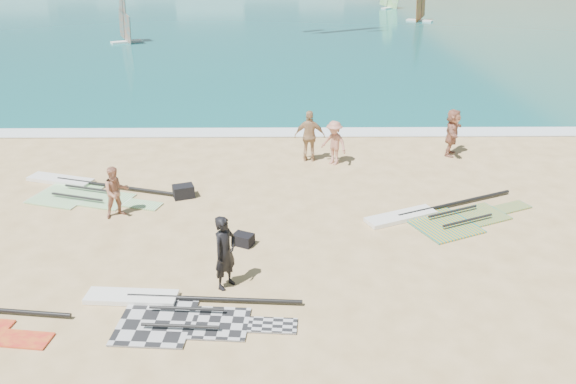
{
  "coord_description": "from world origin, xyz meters",
  "views": [
    {
      "loc": [
        -0.55,
        -10.29,
        7.4
      ],
      "look_at": [
        -0.42,
        4.0,
        1.0
      ],
      "focal_mm": 35.0,
      "sensor_mm": 36.0,
      "label": 1
    }
  ],
  "objects_px": {
    "rig_grey": "(169,310)",
    "person_wetsuit": "(225,253)",
    "rig_green": "(80,189)",
    "rig_orange": "(439,216)",
    "beachgoer_right": "(452,132)",
    "beachgoer_back": "(310,136)",
    "gear_bag_near": "(183,191)",
    "beachgoer_left": "(116,192)",
    "gear_bag_far": "(243,240)",
    "beachgoer_mid": "(334,143)"
  },
  "relations": [
    {
      "from": "gear_bag_far",
      "to": "beachgoer_right",
      "type": "distance_m",
      "value": 10.1
    },
    {
      "from": "gear_bag_far",
      "to": "beachgoer_back",
      "type": "relative_size",
      "value": 0.28
    },
    {
      "from": "beachgoer_back",
      "to": "person_wetsuit",
      "type": "bearing_deg",
      "value": 78.62
    },
    {
      "from": "rig_grey",
      "to": "beachgoer_mid",
      "type": "bearing_deg",
      "value": 68.08
    },
    {
      "from": "gear_bag_far",
      "to": "beachgoer_right",
      "type": "relative_size",
      "value": 0.29
    },
    {
      "from": "rig_green",
      "to": "rig_orange",
      "type": "xyz_separation_m",
      "value": [
        11.16,
        -2.08,
        -0.0
      ]
    },
    {
      "from": "gear_bag_near",
      "to": "beachgoer_left",
      "type": "xyz_separation_m",
      "value": [
        -1.7,
        -1.29,
        0.57
      ]
    },
    {
      "from": "beachgoer_back",
      "to": "rig_green",
      "type": "bearing_deg",
      "value": 23.7
    },
    {
      "from": "rig_green",
      "to": "beachgoer_left",
      "type": "bearing_deg",
      "value": -28.64
    },
    {
      "from": "gear_bag_near",
      "to": "beachgoer_back",
      "type": "height_order",
      "value": "beachgoer_back"
    },
    {
      "from": "rig_grey",
      "to": "person_wetsuit",
      "type": "distance_m",
      "value": 1.77
    },
    {
      "from": "person_wetsuit",
      "to": "beachgoer_right",
      "type": "relative_size",
      "value": 1.02
    },
    {
      "from": "gear_bag_far",
      "to": "beachgoer_back",
      "type": "xyz_separation_m",
      "value": [
        2.04,
        6.28,
        0.79
      ]
    },
    {
      "from": "rig_grey",
      "to": "gear_bag_far",
      "type": "relative_size",
      "value": 9.41
    },
    {
      "from": "gear_bag_far",
      "to": "beachgoer_back",
      "type": "bearing_deg",
      "value": 72.01
    },
    {
      "from": "gear_bag_far",
      "to": "beachgoer_left",
      "type": "bearing_deg",
      "value": 154.93
    },
    {
      "from": "rig_green",
      "to": "person_wetsuit",
      "type": "relative_size",
      "value": 2.92
    },
    {
      "from": "beachgoer_right",
      "to": "person_wetsuit",
      "type": "bearing_deg",
      "value": 160.32
    },
    {
      "from": "rig_grey",
      "to": "rig_green",
      "type": "distance_m",
      "value": 7.74
    },
    {
      "from": "rig_green",
      "to": "beachgoer_back",
      "type": "height_order",
      "value": "beachgoer_back"
    },
    {
      "from": "rig_grey",
      "to": "beachgoer_back",
      "type": "height_order",
      "value": "beachgoer_back"
    },
    {
      "from": "rig_grey",
      "to": "beachgoer_right",
      "type": "relative_size",
      "value": 2.76
    },
    {
      "from": "beachgoer_mid",
      "to": "beachgoer_right",
      "type": "relative_size",
      "value": 0.91
    },
    {
      "from": "gear_bag_near",
      "to": "beachgoer_mid",
      "type": "height_order",
      "value": "beachgoer_mid"
    },
    {
      "from": "rig_grey",
      "to": "beachgoer_right",
      "type": "height_order",
      "value": "beachgoer_right"
    },
    {
      "from": "rig_orange",
      "to": "beachgoer_right",
      "type": "xyz_separation_m",
      "value": [
        1.77,
        5.32,
        0.84
      ]
    },
    {
      "from": "rig_green",
      "to": "rig_orange",
      "type": "height_order",
      "value": "rig_green"
    },
    {
      "from": "person_wetsuit",
      "to": "beachgoer_right",
      "type": "xyz_separation_m",
      "value": [
        7.65,
        8.8,
        -0.01
      ]
    },
    {
      "from": "rig_green",
      "to": "person_wetsuit",
      "type": "distance_m",
      "value": 7.71
    },
    {
      "from": "rig_green",
      "to": "gear_bag_far",
      "type": "bearing_deg",
      "value": -15.57
    },
    {
      "from": "rig_grey",
      "to": "gear_bag_near",
      "type": "bearing_deg",
      "value": 100.08
    },
    {
      "from": "beachgoer_right",
      "to": "beachgoer_left",
      "type": "bearing_deg",
      "value": 135.81
    },
    {
      "from": "gear_bag_far",
      "to": "beachgoer_right",
      "type": "height_order",
      "value": "beachgoer_right"
    },
    {
      "from": "rig_orange",
      "to": "gear_bag_near",
      "type": "bearing_deg",
      "value": 144.47
    },
    {
      "from": "rig_orange",
      "to": "beachgoer_left",
      "type": "distance_m",
      "value": 9.42
    },
    {
      "from": "gear_bag_near",
      "to": "beachgoer_left",
      "type": "bearing_deg",
      "value": -142.7
    },
    {
      "from": "gear_bag_far",
      "to": "person_wetsuit",
      "type": "bearing_deg",
      "value": -97.78
    },
    {
      "from": "rig_orange",
      "to": "beachgoer_right",
      "type": "relative_size",
      "value": 2.95
    },
    {
      "from": "gear_bag_far",
      "to": "beachgoer_left",
      "type": "distance_m",
      "value": 4.21
    },
    {
      "from": "beachgoer_mid",
      "to": "gear_bag_near",
      "type": "bearing_deg",
      "value": -108.81
    },
    {
      "from": "person_wetsuit",
      "to": "beachgoer_back",
      "type": "distance_m",
      "value": 8.55
    },
    {
      "from": "beachgoer_back",
      "to": "rig_grey",
      "type": "bearing_deg",
      "value": 73.65
    },
    {
      "from": "gear_bag_near",
      "to": "beachgoer_mid",
      "type": "relative_size",
      "value": 0.39
    },
    {
      "from": "rig_grey",
      "to": "person_wetsuit",
      "type": "xyz_separation_m",
      "value": [
        1.17,
        1.01,
        0.85
      ]
    },
    {
      "from": "gear_bag_far",
      "to": "gear_bag_near",
      "type": "bearing_deg",
      "value": 124.17
    },
    {
      "from": "rig_grey",
      "to": "beachgoer_left",
      "type": "xyz_separation_m",
      "value": [
        -2.33,
        4.73,
        0.72
      ]
    },
    {
      "from": "rig_orange",
      "to": "gear_bag_far",
      "type": "height_order",
      "value": "gear_bag_far"
    },
    {
      "from": "gear_bag_near",
      "to": "beachgoer_right",
      "type": "height_order",
      "value": "beachgoer_right"
    },
    {
      "from": "gear_bag_near",
      "to": "person_wetsuit",
      "type": "xyz_separation_m",
      "value": [
        1.81,
        -5.01,
        0.7
      ]
    },
    {
      "from": "rig_green",
      "to": "rig_grey",
      "type": "bearing_deg",
      "value": -40.56
    }
  ]
}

